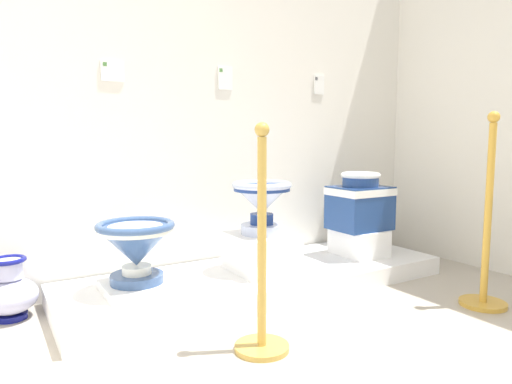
{
  "coord_description": "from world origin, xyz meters",
  "views": [
    {
      "loc": [
        0.15,
        -0.36,
        0.93
      ],
      "look_at": [
        1.58,
        2.02,
        0.61
      ],
      "focal_mm": 31.95,
      "sensor_mm": 36.0,
      "label": 1
    }
  ],
  "objects_px": {
    "antique_toilet_pale_glazed": "(136,244)",
    "info_placard_first": "(112,71)",
    "plinth_block_rightmost": "(359,242)",
    "info_placard_third": "(319,85)",
    "antique_toilet_rightmost": "(360,201)",
    "info_placard_second": "(225,78)",
    "stanchion_post_near_right": "(486,248)",
    "stanchion_post_near_left": "(262,282)",
    "plinth_block_pale_glazed": "(137,287)",
    "antique_toilet_tall_cobalt": "(262,200)",
    "plinth_block_tall_cobalt": "(262,252)",
    "decorative_vase_spare": "(10,293)"
  },
  "relations": [
    {
      "from": "antique_toilet_tall_cobalt",
      "to": "info_placard_third",
      "type": "distance_m",
      "value": 1.18
    },
    {
      "from": "plinth_block_pale_glazed",
      "to": "decorative_vase_spare",
      "type": "xyz_separation_m",
      "value": [
        -0.59,
        0.25,
        -0.0
      ]
    },
    {
      "from": "info_placard_third",
      "to": "antique_toilet_pale_glazed",
      "type": "bearing_deg",
      "value": -165.28
    },
    {
      "from": "plinth_block_pale_glazed",
      "to": "stanchion_post_near_right",
      "type": "relative_size",
      "value": 0.33
    },
    {
      "from": "stanchion_post_near_right",
      "to": "info_placard_first",
      "type": "bearing_deg",
      "value": 142.34
    },
    {
      "from": "plinth_block_rightmost",
      "to": "info_placard_third",
      "type": "xyz_separation_m",
      "value": [
        -0.03,
        0.44,
        1.14
      ]
    },
    {
      "from": "stanchion_post_near_left",
      "to": "stanchion_post_near_right",
      "type": "relative_size",
      "value": 0.93
    },
    {
      "from": "info_placard_first",
      "to": "plinth_block_pale_glazed",
      "type": "bearing_deg",
      "value": -91.16
    },
    {
      "from": "info_placard_third",
      "to": "stanchion_post_near_right",
      "type": "height_order",
      "value": "info_placard_third"
    },
    {
      "from": "antique_toilet_pale_glazed",
      "to": "info_placard_first",
      "type": "relative_size",
      "value": 3.05
    },
    {
      "from": "antique_toilet_rightmost",
      "to": "stanchion_post_near_left",
      "type": "xyz_separation_m",
      "value": [
        -1.23,
        -0.69,
        -0.19
      ]
    },
    {
      "from": "info_placard_second",
      "to": "stanchion_post_near_right",
      "type": "xyz_separation_m",
      "value": [
        0.95,
        -1.31,
        -1.01
      ]
    },
    {
      "from": "info_placard_first",
      "to": "decorative_vase_spare",
      "type": "distance_m",
      "value": 1.34
    },
    {
      "from": "decorative_vase_spare",
      "to": "antique_toilet_pale_glazed",
      "type": "bearing_deg",
      "value": -23.13
    },
    {
      "from": "antique_toilet_tall_cobalt",
      "to": "plinth_block_pale_glazed",
      "type": "bearing_deg",
      "value": 178.83
    },
    {
      "from": "antique_toilet_pale_glazed",
      "to": "antique_toilet_rightmost",
      "type": "relative_size",
      "value": 1.04
    },
    {
      "from": "plinth_block_rightmost",
      "to": "info_placard_third",
      "type": "relative_size",
      "value": 2.44
    },
    {
      "from": "info_placard_second",
      "to": "decorative_vase_spare",
      "type": "distance_m",
      "value": 1.81
    },
    {
      "from": "antique_toilet_rightmost",
      "to": "info_placard_second",
      "type": "bearing_deg",
      "value": 151.88
    },
    {
      "from": "plinth_block_pale_glazed",
      "to": "antique_toilet_rightmost",
      "type": "bearing_deg",
      "value": -1.24
    },
    {
      "from": "antique_toilet_tall_cobalt",
      "to": "decorative_vase_spare",
      "type": "distance_m",
      "value": 1.46
    },
    {
      "from": "antique_toilet_rightmost",
      "to": "antique_toilet_pale_glazed",
      "type": "bearing_deg",
      "value": 178.76
    },
    {
      "from": "antique_toilet_pale_glazed",
      "to": "antique_toilet_tall_cobalt",
      "type": "bearing_deg",
      "value": -1.17
    },
    {
      "from": "info_placard_second",
      "to": "info_placard_third",
      "type": "distance_m",
      "value": 0.8
    },
    {
      "from": "antique_toilet_rightmost",
      "to": "info_placard_first",
      "type": "bearing_deg",
      "value": 164.28
    },
    {
      "from": "plinth_block_pale_glazed",
      "to": "antique_toilet_tall_cobalt",
      "type": "height_order",
      "value": "antique_toilet_tall_cobalt"
    },
    {
      "from": "plinth_block_rightmost",
      "to": "antique_toilet_rightmost",
      "type": "relative_size",
      "value": 0.87
    },
    {
      "from": "decorative_vase_spare",
      "to": "plinth_block_rightmost",
      "type": "bearing_deg",
      "value": -7.55
    },
    {
      "from": "antique_toilet_pale_glazed",
      "to": "info_placard_first",
      "type": "bearing_deg",
      "value": 88.84
    },
    {
      "from": "plinth_block_rightmost",
      "to": "info_placard_third",
      "type": "distance_m",
      "value": 1.22
    },
    {
      "from": "antique_toilet_rightmost",
      "to": "info_placard_second",
      "type": "xyz_separation_m",
      "value": [
        -0.83,
        0.44,
        0.84
      ]
    },
    {
      "from": "plinth_block_tall_cobalt",
      "to": "info_placard_third",
      "type": "bearing_deg",
      "value": 28.75
    },
    {
      "from": "info_placard_first",
      "to": "stanchion_post_near_left",
      "type": "height_order",
      "value": "info_placard_first"
    },
    {
      "from": "info_placard_first",
      "to": "plinth_block_rightmost",
      "type": "bearing_deg",
      "value": -15.72
    },
    {
      "from": "plinth_block_pale_glazed",
      "to": "info_placard_second",
      "type": "height_order",
      "value": "info_placard_second"
    },
    {
      "from": "plinth_block_rightmost",
      "to": "antique_toilet_rightmost",
      "type": "bearing_deg",
      "value": 0.0
    },
    {
      "from": "antique_toilet_tall_cobalt",
      "to": "info_placard_first",
      "type": "height_order",
      "value": "info_placard_first"
    },
    {
      "from": "antique_toilet_pale_glazed",
      "to": "info_placard_first",
      "type": "height_order",
      "value": "info_placard_first"
    },
    {
      "from": "plinth_block_rightmost",
      "to": "info_placard_third",
      "type": "bearing_deg",
      "value": 93.43
    },
    {
      "from": "info_placard_first",
      "to": "info_placard_second",
      "type": "height_order",
      "value": "info_placard_second"
    },
    {
      "from": "info_placard_first",
      "to": "info_placard_third",
      "type": "height_order",
      "value": "info_placard_third"
    },
    {
      "from": "antique_toilet_rightmost",
      "to": "info_placard_third",
      "type": "height_order",
      "value": "info_placard_third"
    },
    {
      "from": "stanchion_post_near_right",
      "to": "info_placard_second",
      "type": "bearing_deg",
      "value": 126.05
    },
    {
      "from": "info_placard_third",
      "to": "antique_toilet_rightmost",
      "type": "bearing_deg",
      "value": -86.57
    },
    {
      "from": "info_placard_first",
      "to": "info_placard_third",
      "type": "xyz_separation_m",
      "value": [
        1.54,
        -0.0,
        0.02
      ]
    },
    {
      "from": "plinth_block_tall_cobalt",
      "to": "info_placard_second",
      "type": "distance_m",
      "value": 1.19
    },
    {
      "from": "plinth_block_tall_cobalt",
      "to": "info_placard_first",
      "type": "height_order",
      "value": "info_placard_first"
    },
    {
      "from": "plinth_block_rightmost",
      "to": "info_placard_first",
      "type": "height_order",
      "value": "info_placard_first"
    },
    {
      "from": "antique_toilet_tall_cobalt",
      "to": "stanchion_post_near_left",
      "type": "height_order",
      "value": "stanchion_post_near_left"
    },
    {
      "from": "plinth_block_tall_cobalt",
      "to": "stanchion_post_near_right",
      "type": "bearing_deg",
      "value": -43.74
    }
  ]
}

